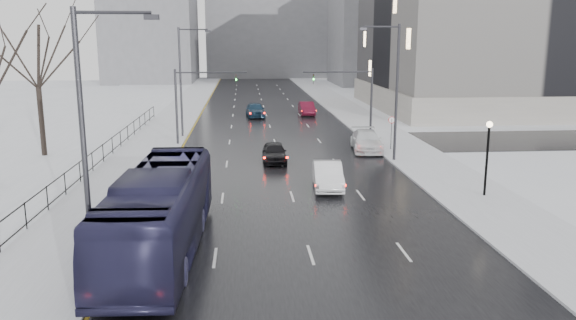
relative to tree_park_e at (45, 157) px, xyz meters
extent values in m
cube|color=black|center=(18.20, 16.00, 0.02)|extent=(16.00, 150.00, 0.04)
cube|color=black|center=(18.20, 4.00, 0.02)|extent=(130.00, 10.00, 0.04)
cube|color=silver|center=(7.70, 16.00, 0.08)|extent=(5.00, 150.00, 0.16)
cube|color=silver|center=(28.70, 16.00, 0.08)|extent=(5.00, 150.00, 0.16)
cube|color=white|center=(-1.80, 16.00, 0.06)|extent=(14.00, 150.00, 0.12)
cube|color=black|center=(5.20, -14.00, 1.41)|extent=(0.04, 70.00, 0.05)
cube|color=black|center=(5.20, -14.00, 0.41)|extent=(0.04, 70.00, 0.05)
cylinder|color=black|center=(5.20, -14.00, 0.81)|extent=(0.06, 0.06, 1.30)
cylinder|color=#2D2D33|center=(26.60, -4.00, 5.00)|extent=(0.20, 0.20, 10.00)
cylinder|color=#2D2D33|center=(25.30, -4.00, 9.80)|extent=(2.60, 0.12, 0.12)
cube|color=#2D2D33|center=(24.00, -4.00, 9.65)|extent=(0.50, 0.25, 0.18)
cylinder|color=#2D2D33|center=(9.80, -24.00, 5.00)|extent=(0.20, 0.20, 10.00)
cylinder|color=#2D2D33|center=(11.10, -24.00, 9.80)|extent=(2.60, 0.12, 0.12)
cube|color=#2D2D33|center=(12.40, -24.00, 9.65)|extent=(0.50, 0.25, 0.18)
cylinder|color=#2D2D33|center=(9.80, 8.00, 5.00)|extent=(0.20, 0.20, 10.00)
cylinder|color=#2D2D33|center=(11.10, 8.00, 9.80)|extent=(2.60, 0.12, 0.12)
cube|color=#2D2D33|center=(12.40, 8.00, 9.65)|extent=(0.50, 0.25, 0.18)
cylinder|color=black|center=(29.20, -14.00, 2.16)|extent=(0.14, 0.14, 4.00)
sphere|color=#FFE5B2|center=(29.20, -14.00, 4.26)|extent=(0.36, 0.36, 0.36)
cylinder|color=#2D2D33|center=(26.60, 4.00, 3.25)|extent=(0.20, 0.20, 6.50)
cylinder|color=#2D2D33|center=(23.60, 4.00, 6.20)|extent=(6.00, 0.12, 0.12)
imported|color=#2D2D33|center=(21.50, 4.00, 5.60)|extent=(0.15, 0.18, 0.90)
sphere|color=#19FF33|center=(21.50, 3.85, 5.60)|extent=(0.16, 0.16, 0.16)
cylinder|color=#2D2D33|center=(9.80, 4.00, 3.25)|extent=(0.20, 0.20, 6.50)
cylinder|color=#2D2D33|center=(12.80, 4.00, 6.20)|extent=(6.00, 0.12, 0.12)
imported|color=#2D2D33|center=(14.90, 4.00, 5.60)|extent=(0.15, 0.18, 0.90)
sphere|color=#19FF33|center=(14.90, 3.85, 5.60)|extent=(0.16, 0.16, 0.16)
cylinder|color=#2D2D33|center=(27.40, 0.00, 1.41)|extent=(0.06, 0.06, 2.50)
cylinder|color=white|center=(27.40, 0.00, 2.56)|extent=(0.60, 0.03, 0.60)
torus|color=#B20C0C|center=(27.40, 0.00, 2.56)|extent=(0.58, 0.06, 0.58)
cube|color=gray|center=(53.20, 28.00, 12.00)|extent=(40.00, 30.00, 24.00)
cube|color=gray|center=(53.20, 28.00, 1.50)|extent=(40.60, 30.60, 3.00)
cube|color=slate|center=(46.20, 71.00, 11.00)|extent=(24.00, 20.00, 22.00)
cube|color=slate|center=(-3.80, 81.00, 14.00)|extent=(18.00, 22.00, 28.00)
cube|color=slate|center=(22.20, 96.00, 9.00)|extent=(30.00, 18.00, 18.00)
imported|color=#262447|center=(11.93, -21.17, 1.85)|extent=(3.53, 13.09, 3.62)
imported|color=black|center=(17.70, -3.56, 0.77)|extent=(1.74, 4.29, 1.46)
imported|color=white|center=(20.52, -11.27, 0.84)|extent=(2.04, 4.94, 1.59)
imported|color=white|center=(25.40, 0.12, 0.86)|extent=(2.85, 5.86, 1.64)
imported|color=#18324A|center=(16.85, 21.31, 0.89)|extent=(2.37, 5.14, 1.71)
imported|color=#590F23|center=(23.06, 22.72, 0.82)|extent=(1.70, 4.77, 1.57)
camera|label=1|loc=(15.49, -44.07, 8.89)|focal=35.00mm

